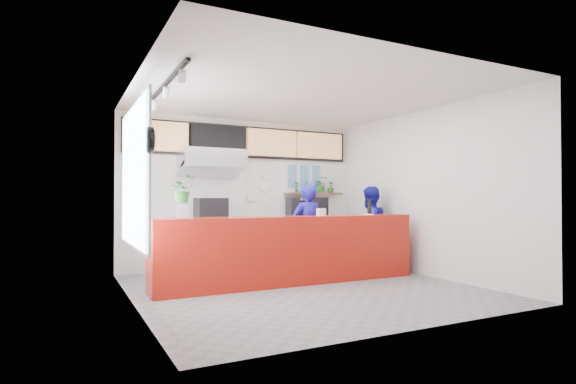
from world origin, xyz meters
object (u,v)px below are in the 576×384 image
object	(u,v)px
service_counter	(291,250)
pepper_mill	(369,207)
panini_oven	(211,211)
espresso_machine	(306,209)
staff_center	(307,230)
staff_right	(370,228)

from	to	relation	value
service_counter	pepper_mill	bearing A→B (deg)	-1.75
panini_oven	espresso_machine	world-z (taller)	espresso_machine
panini_oven	service_counter	bearing A→B (deg)	-63.21
panini_oven	pepper_mill	distance (m)	2.99
espresso_machine	pepper_mill	size ratio (longest dim) A/B	3.25
pepper_mill	staff_center	bearing A→B (deg)	150.53
service_counter	panini_oven	bearing A→B (deg)	113.98
service_counter	staff_right	bearing A→B (deg)	17.09
service_counter	panini_oven	distance (m)	2.06
panini_oven	espresso_machine	bearing A→B (deg)	2.82
espresso_machine	staff_center	bearing A→B (deg)	-106.38
espresso_machine	service_counter	bearing A→B (deg)	-113.54
pepper_mill	panini_oven	bearing A→B (deg)	141.76
service_counter	espresso_machine	bearing A→B (deg)	54.33
espresso_machine	staff_center	distance (m)	1.52
panini_oven	espresso_machine	xyz separation A→B (m)	(2.09, 0.00, 0.01)
espresso_machine	pepper_mill	distance (m)	1.87
staff_center	staff_right	distance (m)	1.50
panini_oven	espresso_machine	distance (m)	2.09
service_counter	staff_right	distance (m)	2.19
panini_oven	staff_right	xyz separation A→B (m)	(2.88, -1.16, -0.34)
panini_oven	pepper_mill	xyz separation A→B (m)	(2.34, -1.85, 0.09)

